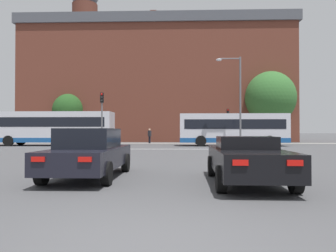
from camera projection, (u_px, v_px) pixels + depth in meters
ground_plane at (146, 246)px, 4.07m from camera, size 400.00×400.00×0.00m
stop_line_strip at (174, 149)px, 25.77m from camera, size 8.61×0.30×0.01m
far_pavement at (176, 143)px, 38.01m from camera, size 69.56×2.50×0.01m
brick_civic_building at (157, 83)px, 48.84m from camera, size 37.19×14.57×24.21m
car_saloon_left at (90, 153)px, 10.06m from camera, size 1.97×4.78×1.51m
car_roadster_right at (247, 159)px, 8.94m from camera, size 1.99×4.63×1.28m
bus_crossing_lead at (233, 129)px, 31.40m from camera, size 10.18×2.73×3.06m
bus_crossing_trailing at (52, 128)px, 31.78m from camera, size 11.82×2.69×3.28m
traffic_light_near_left at (102, 111)px, 26.36m from camera, size 0.26×0.31×4.52m
traffic_light_far_right at (228, 120)px, 37.03m from camera, size 0.26×0.31×3.94m
street_lamp_junction at (236, 93)px, 28.47m from camera, size 2.19×0.36×7.90m
pedestrian_waiting at (101, 135)px, 37.66m from camera, size 0.40×0.46×1.61m
pedestrian_walking_east at (150, 135)px, 38.09m from camera, size 0.44×0.43×1.71m
tree_by_building at (68, 110)px, 42.40m from camera, size 4.01×4.01×6.25m
tree_kerbside at (270, 98)px, 40.73m from camera, size 6.22×6.22×8.86m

